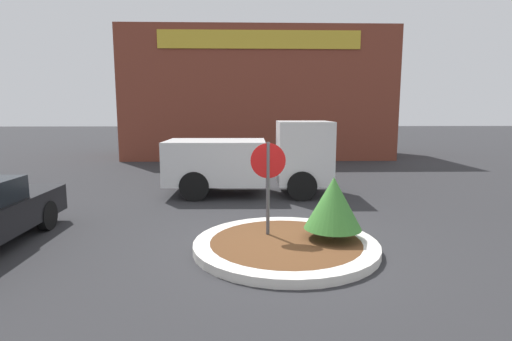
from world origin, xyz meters
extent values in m
plane|color=#2D2D30|center=(0.00, 0.00, 0.00)|extent=(120.00, 120.00, 0.00)
cylinder|color=silver|center=(0.00, 0.00, 0.08)|extent=(3.51, 3.51, 0.16)
cylinder|color=brown|center=(0.00, 0.00, 0.08)|extent=(2.88, 2.88, 0.16)
cylinder|color=#4C4C51|center=(-0.31, 0.44, 1.01)|extent=(0.07, 0.07, 2.01)
cylinder|color=#B71414|center=(-0.31, 0.44, 1.65)|extent=(0.69, 0.03, 0.69)
cylinder|color=brown|center=(0.92, 0.13, 0.27)|extent=(0.08, 0.08, 0.20)
cone|color=#3D7F33|center=(0.92, 0.13, 0.87)|extent=(1.11, 1.11, 1.01)
cube|color=silver|center=(1.07, 5.05, 1.34)|extent=(1.66, 1.96, 1.90)
cube|color=silver|center=(-1.66, 5.11, 1.05)|extent=(3.08, 2.09, 1.31)
cube|color=black|center=(1.64, 5.04, 1.67)|extent=(0.08, 1.72, 0.66)
cylinder|color=black|center=(0.94, 5.99, 0.44)|extent=(0.88, 0.24, 0.87)
cylinder|color=black|center=(0.90, 4.12, 0.44)|extent=(0.88, 0.24, 0.87)
cylinder|color=black|center=(-2.20, 6.06, 0.44)|extent=(0.88, 0.24, 0.87)
cylinder|color=black|center=(-2.24, 4.19, 0.44)|extent=(0.88, 0.24, 0.87)
cube|color=brown|center=(0.01, 16.32, 3.46)|extent=(14.47, 6.00, 6.93)
cube|color=gold|center=(0.01, 13.29, 6.12)|extent=(10.13, 0.08, 0.90)
cylinder|color=black|center=(-5.15, 1.41, 0.32)|extent=(0.20, 0.65, 0.65)
camera|label=1|loc=(-0.78, -7.28, 2.62)|focal=28.00mm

